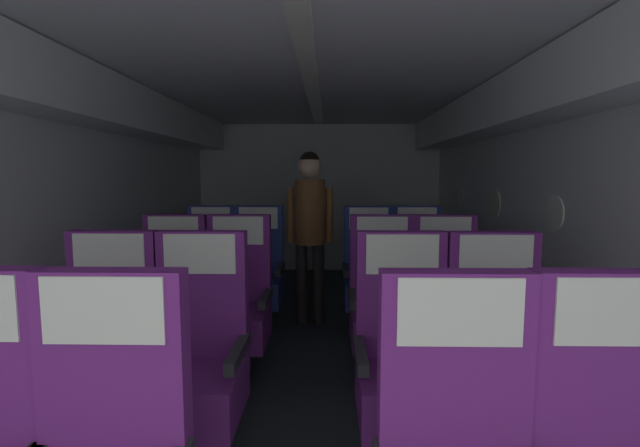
# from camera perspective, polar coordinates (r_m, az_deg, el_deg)

# --- Properties ---
(ground) EXTENTS (3.77, 7.08, 0.02)m
(ground) POSITION_cam_1_polar(r_m,az_deg,el_deg) (3.45, -1.35, -17.78)
(ground) COLOR #23282D
(fuselage_shell) EXTENTS (3.65, 6.73, 2.19)m
(fuselage_shell) POSITION_cam_1_polar(r_m,az_deg,el_deg) (3.43, -1.21, 9.61)
(fuselage_shell) COLOR silver
(fuselage_shell) RESTS_ON ground
(seat_b_left_window) EXTENTS (0.48, 0.48, 1.11)m
(seat_b_left_window) POSITION_cam_1_polar(r_m,az_deg,el_deg) (2.52, -25.94, -15.83)
(seat_b_left_window) COLOR #38383D
(seat_b_left_window) RESTS_ON ground
(seat_b_left_aisle) EXTENTS (0.48, 0.48, 1.11)m
(seat_b_left_aisle) POSITION_cam_1_polar(r_m,az_deg,el_deg) (2.35, -15.51, -17.04)
(seat_b_left_aisle) COLOR #38383D
(seat_b_left_aisle) RESTS_ON ground
(seat_b_right_aisle) EXTENTS (0.48, 0.48, 1.11)m
(seat_b_right_aisle) POSITION_cam_1_polar(r_m,az_deg,el_deg) (2.40, 22.00, -16.75)
(seat_b_right_aisle) COLOR #38383D
(seat_b_right_aisle) RESTS_ON ground
(seat_b_right_window) EXTENTS (0.48, 0.48, 1.11)m
(seat_b_right_window) POSITION_cam_1_polar(r_m,az_deg,el_deg) (2.30, 10.68, -17.49)
(seat_b_right_window) COLOR #38383D
(seat_b_right_window) RESTS_ON ground
(seat_c_left_window) EXTENTS (0.48, 0.48, 1.11)m
(seat_c_left_window) POSITION_cam_1_polar(r_m,az_deg,el_deg) (3.34, -18.57, -10.13)
(seat_c_left_window) COLOR #38383D
(seat_c_left_window) RESTS_ON ground
(seat_c_left_aisle) EXTENTS (0.48, 0.48, 1.11)m
(seat_c_left_aisle) POSITION_cam_1_polar(r_m,az_deg,el_deg) (3.22, -10.65, -10.52)
(seat_c_left_aisle) COLOR #38383D
(seat_c_left_aisle) RESTS_ON ground
(seat_c_right_aisle) EXTENTS (0.48, 0.48, 1.11)m
(seat_c_right_aisle) POSITION_cam_1_polar(r_m,az_deg,el_deg) (3.27, 16.00, -10.41)
(seat_c_right_aisle) COLOR #38383D
(seat_c_right_aisle) RESTS_ON ground
(seat_c_right_window) EXTENTS (0.48, 0.48, 1.11)m
(seat_c_right_window) POSITION_cam_1_polar(r_m,az_deg,el_deg) (3.19, 8.07, -10.66)
(seat_c_right_window) COLOR #38383D
(seat_c_right_window) RESTS_ON ground
(seat_d_left_window) EXTENTS (0.48, 0.48, 1.11)m
(seat_d_left_window) POSITION_cam_1_polar(r_m,az_deg,el_deg) (4.22, -14.01, -6.61)
(seat_d_left_window) COLOR #38383D
(seat_d_left_window) RESTS_ON ground
(seat_d_left_aisle) EXTENTS (0.48, 0.48, 1.11)m
(seat_d_left_aisle) POSITION_cam_1_polar(r_m,az_deg,el_deg) (4.13, -8.04, -6.77)
(seat_d_left_aisle) COLOR #38383D
(seat_d_left_aisle) RESTS_ON ground
(seat_d_right_aisle) EXTENTS (0.48, 0.48, 1.11)m
(seat_d_right_aisle) POSITION_cam_1_polar(r_m,az_deg,el_deg) (4.16, 12.46, -6.76)
(seat_d_right_aisle) COLOR #38383D
(seat_d_right_aisle) RESTS_ON ground
(seat_d_right_window) EXTENTS (0.48, 0.48, 1.11)m
(seat_d_right_window) POSITION_cam_1_polar(r_m,az_deg,el_deg) (4.07, 6.33, -6.92)
(seat_d_right_window) COLOR #38383D
(seat_d_right_window) RESTS_ON ground
(flight_attendant) EXTENTS (0.43, 0.28, 1.61)m
(flight_attendant) POSITION_cam_1_polar(r_m,az_deg,el_deg) (4.11, -1.32, 0.62)
(flight_attendant) COLOR black
(flight_attendant) RESTS_ON ground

